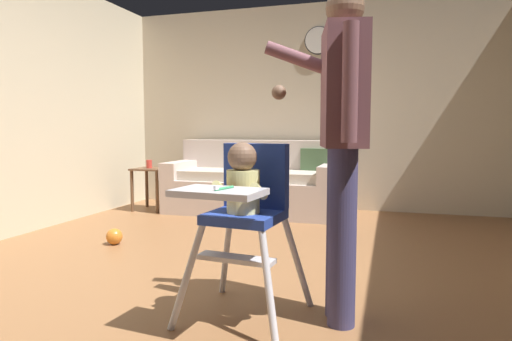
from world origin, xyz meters
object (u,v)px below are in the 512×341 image
at_px(toy_ball, 114,237).
at_px(wall_clock, 318,40).
at_px(side_table, 152,179).
at_px(sippy_cup, 149,164).
at_px(high_chair, 245,197).
at_px(couch, 255,185).
at_px(adult_standing, 341,137).

relative_size(toy_ball, wall_clock, 0.41).
distance_m(toy_ball, side_table, 1.70).
bearing_deg(sippy_cup, high_chair, -51.52).
xyz_separation_m(couch, toy_ball, (-0.72, -1.82, -0.26)).
xyz_separation_m(side_table, sippy_cup, (-0.03, 0.00, 0.19)).
bearing_deg(adult_standing, high_chair, -0.31).
bearing_deg(high_chair, wall_clock, -171.28).
bearing_deg(wall_clock, toy_ball, -121.09).
relative_size(high_chair, adult_standing, 0.56).
xyz_separation_m(adult_standing, sippy_cup, (-2.60, 2.57, -0.38)).
xyz_separation_m(couch, adult_standing, (1.31, -2.81, 0.62)).
bearing_deg(wall_clock, sippy_cup, -159.92).
bearing_deg(side_table, wall_clock, 20.35).
bearing_deg(high_chair, adult_standing, 108.05).
distance_m(high_chair, sippy_cup, 3.41).
xyz_separation_m(adult_standing, side_table, (-2.57, 2.57, -0.57)).
height_order(high_chair, sippy_cup, high_chair).
height_order(sippy_cup, wall_clock, wall_clock).
bearing_deg(wall_clock, adult_standing, -78.90).
height_order(adult_standing, side_table, adult_standing).
xyz_separation_m(high_chair, toy_ball, (-1.55, 1.09, -0.57)).
distance_m(couch, high_chair, 3.04).
height_order(couch, sippy_cup, couch).
xyz_separation_m(toy_ball, wall_clock, (1.38, 2.30, 2.01)).
bearing_deg(couch, wall_clock, 125.48).
bearing_deg(couch, adult_standing, 25.07).
relative_size(couch, toy_ball, 14.59).
xyz_separation_m(toy_ball, sippy_cup, (-0.57, 1.58, 0.50)).
relative_size(high_chair, sippy_cup, 9.33).
bearing_deg(high_chair, toy_ball, -119.18).
height_order(couch, toy_ball, couch).
bearing_deg(sippy_cup, side_table, -0.00).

